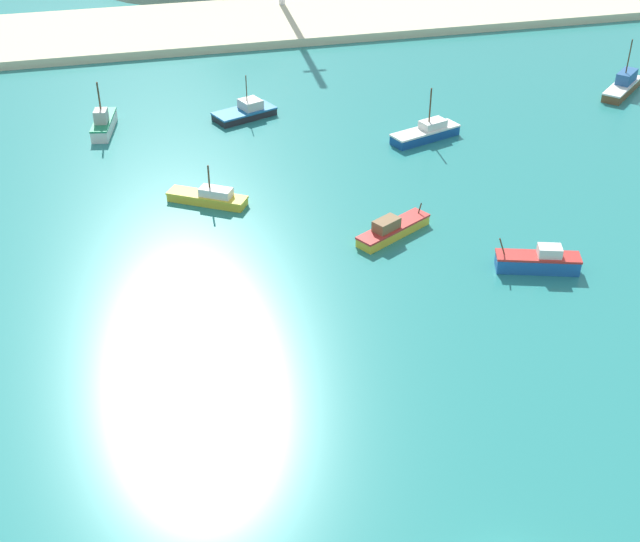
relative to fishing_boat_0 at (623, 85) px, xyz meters
The scene contains 9 objects.
ground 56.51m from the fishing_boat_0, 143.05° to the right, with size 260.00×280.00×0.50m.
fishing_boat_0 is the anchor object (origin of this frame).
fishing_boat_1 30.19m from the fishing_boat_0, 165.57° to the right, with size 8.71×4.92×5.95m.
fishing_boat_5 64.44m from the fishing_boat_0, behind, with size 3.29×7.52×6.05m.
fishing_boat_8 48.20m from the fishing_boat_0, 145.65° to the right, with size 7.98×5.61×2.02m.
fishing_boat_9 57.56m from the fishing_boat_0, 163.06° to the right, with size 7.78×5.88×4.07m.
fishing_boat_11 46.34m from the fishing_boat_0, 129.55° to the right, with size 7.33×4.00×3.02m.
fishing_boat_13 47.99m from the fishing_boat_0, behind, with size 8.04×5.70×5.13m.
beach_strip 60.15m from the fishing_boat_0, 138.65° to the left, with size 247.00×23.68×1.20m, color beige.
Camera 1 is at (-17.37, -26.25, 39.02)m, focal length 47.47 mm.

